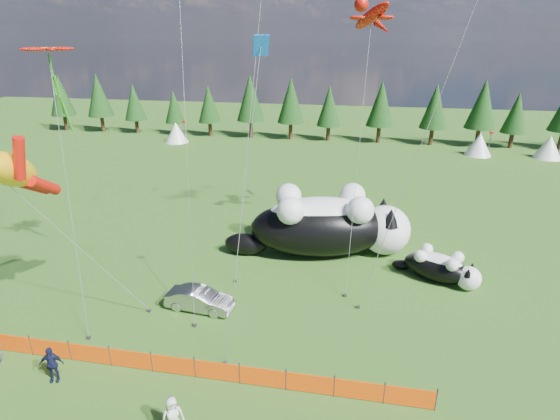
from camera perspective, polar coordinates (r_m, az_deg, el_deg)
name	(u,v)px	position (r m, az deg, el deg)	size (l,w,h in m)	color
ground	(198,332)	(23.17, -10.63, -15.40)	(160.00, 160.00, 0.00)	#143A0A
safety_fence	(173,365)	(20.73, -13.78, -19.07)	(22.06, 0.06, 1.10)	#262626
tree_line	(309,112)	(63.28, 3.79, 12.68)	(90.00, 4.00, 8.00)	black
festival_tents	(389,141)	(58.53, 13.99, 8.77)	(50.00, 3.20, 2.80)	white
cat_large	(329,224)	(29.45, 6.36, -1.81)	(12.51, 6.24, 4.55)	black
cat_small	(441,267)	(28.24, 20.26, -7.00)	(5.03, 3.41, 1.93)	black
car	(200,299)	(24.48, -10.46, -11.41)	(1.29, 3.70, 1.22)	#A7A6AB
spectator_c	(52,364)	(21.98, -27.68, -17.42)	(1.00, 0.51, 1.70)	#121532
spectator_e	(173,416)	(18.22, -13.85, -24.66)	(0.81, 0.53, 1.65)	silver
superhero_kite	(10,170)	(23.43, -31.76, 4.49)	(8.02, 6.14, 11.22)	#F6AE0C
gecko_kite	(372,16)	(28.51, 11.88, 23.53)	(4.83, 9.79, 16.60)	#BC1109
flower_kite	(48,53)	(25.82, -28.02, 17.69)	(4.57, 6.47, 14.39)	#BC1109
diamond_kite_c	(259,59)	(17.52, -2.71, 19.12)	(2.06, 2.43, 14.35)	#0B54AE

